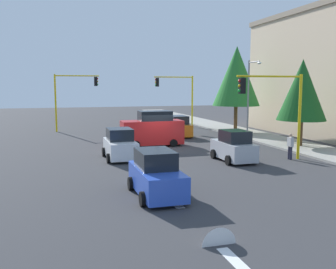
# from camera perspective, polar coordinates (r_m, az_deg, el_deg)

# --- Properties ---
(ground_plane) EXTENTS (120.00, 120.00, 0.00)m
(ground_plane) POSITION_cam_1_polar(r_m,az_deg,el_deg) (28.33, -0.88, -2.29)
(ground_plane) COLOR #353538
(sidewalk_kerb) EXTENTS (80.00, 4.00, 0.15)m
(sidewalk_kerb) POSITION_cam_1_polar(r_m,az_deg,el_deg) (36.93, 12.84, -0.11)
(sidewalk_kerb) COLOR gray
(sidewalk_kerb) RESTS_ON ground
(lane_arrow_near) EXTENTS (2.40, 1.10, 1.10)m
(lane_arrow_near) POSITION_cam_1_polar(r_m,az_deg,el_deg) (16.72, -0.14, -9.07)
(lane_arrow_near) COLOR silver
(lane_arrow_near) RESTS_ON ground
(lane_arrow_mid) EXTENTS (2.40, 1.10, 1.10)m
(lane_arrow_mid) POSITION_cam_1_polar(r_m,az_deg,el_deg) (11.44, 8.77, -17.12)
(lane_arrow_mid) COLOR silver
(lane_arrow_mid) RESTS_ON ground
(traffic_signal_far_left) EXTENTS (0.36, 4.59, 5.87)m
(traffic_signal_far_left) POSITION_cam_1_polar(r_m,az_deg,el_deg) (43.00, 1.44, 6.52)
(traffic_signal_far_left) COLOR yellow
(traffic_signal_far_left) RESTS_ON ground
(traffic_signal_far_right) EXTENTS (0.36, 4.59, 5.93)m
(traffic_signal_far_right) POSITION_cam_1_polar(r_m,az_deg,el_deg) (40.95, -14.10, 6.32)
(traffic_signal_far_right) COLOR yellow
(traffic_signal_far_right) RESTS_ON ground
(traffic_signal_near_left) EXTENTS (0.36, 4.59, 5.46)m
(traffic_signal_near_left) POSITION_cam_1_polar(r_m,az_deg,el_deg) (24.73, 15.78, 5.07)
(traffic_signal_near_left) COLOR yellow
(traffic_signal_near_left) RESTS_ON ground
(street_lamp_curbside) EXTENTS (2.15, 0.28, 7.00)m
(street_lamp_curbside) POSITION_cam_1_polar(r_m,az_deg,el_deg) (34.80, 12.29, 6.52)
(street_lamp_curbside) COLOR slate
(street_lamp_curbside) RESTS_ON ground
(tree_roadside_mid) EXTENTS (4.73, 4.73, 8.67)m
(tree_roadside_mid) POSITION_cam_1_polar(r_m,az_deg,el_deg) (39.07, 10.25, 8.61)
(tree_roadside_mid) COLOR brown
(tree_roadside_mid) RESTS_ON ground
(tree_roadside_near) EXTENTS (3.70, 3.70, 6.74)m
(tree_roadside_near) POSITION_cam_1_polar(r_m,az_deg,el_deg) (30.74, 19.50, 6.30)
(tree_roadside_near) COLOR brown
(tree_roadside_near) RESTS_ON ground
(delivery_van_red) EXTENTS (2.22, 4.80, 2.77)m
(delivery_van_red) POSITION_cam_1_polar(r_m,az_deg,el_deg) (30.00, -2.36, 0.71)
(delivery_van_red) COLOR red
(delivery_van_red) RESTS_ON ground
(car_orange) EXTENTS (4.10, 1.99, 1.98)m
(car_orange) POSITION_cam_1_polar(r_m,az_deg,el_deg) (35.65, 1.46, 1.14)
(car_orange) COLOR orange
(car_orange) RESTS_ON ground
(car_white) EXTENTS (3.79, 2.07, 1.98)m
(car_white) POSITION_cam_1_polar(r_m,az_deg,el_deg) (24.90, -7.20, -1.59)
(car_white) COLOR white
(car_white) RESTS_ON ground
(car_silver) EXTENTS (3.61, 1.94, 1.98)m
(car_silver) POSITION_cam_1_polar(r_m,az_deg,el_deg) (24.27, 9.83, -1.88)
(car_silver) COLOR #B2B5BA
(car_silver) RESTS_ON ground
(car_blue) EXTENTS (4.04, 1.99, 1.98)m
(car_blue) POSITION_cam_1_polar(r_m,az_deg,el_deg) (16.44, -1.78, -6.15)
(car_blue) COLOR blue
(car_blue) RESTS_ON ground
(pedestrian_crossing) EXTENTS (0.40, 0.24, 1.70)m
(pedestrian_crossing) POSITION_cam_1_polar(r_m,az_deg,el_deg) (25.68, 17.90, -1.59)
(pedestrian_crossing) COLOR #262638
(pedestrian_crossing) RESTS_ON ground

